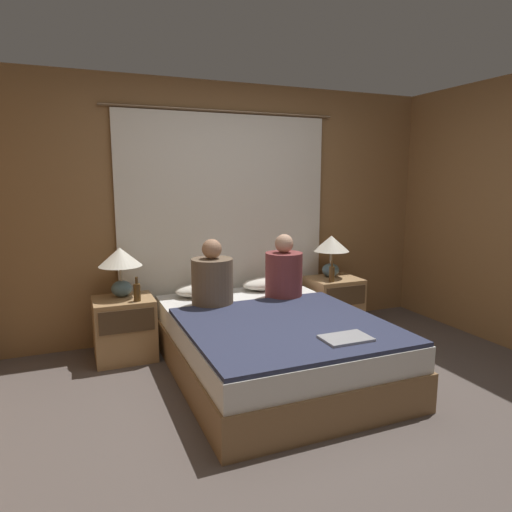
{
  "coord_description": "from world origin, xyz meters",
  "views": [
    {
      "loc": [
        -1.46,
        -2.57,
        1.59
      ],
      "look_at": [
        0.0,
        0.98,
        0.92
      ],
      "focal_mm": 32.0,
      "sensor_mm": 36.0,
      "label": 1
    }
  ],
  "objects": [
    {
      "name": "blanket_on_bed",
      "position": [
        0.0,
        0.38,
        0.49
      ],
      "size": [
        1.47,
        1.47,
        0.03
      ],
      "color": "#2D334C",
      "rests_on": "bed"
    },
    {
      "name": "ground_plane",
      "position": [
        0.0,
        0.0,
        0.0
      ],
      "size": [
        16.0,
        16.0,
        0.0
      ],
      "primitive_type": "plane",
      "color": "#564C47"
    },
    {
      "name": "beer_bottle_on_right_stand",
      "position": [
        0.96,
        1.29,
        0.63
      ],
      "size": [
        0.06,
        0.06,
        0.21
      ],
      "color": "#513819",
      "rests_on": "nightstand_right"
    },
    {
      "name": "person_right_in_bed",
      "position": [
        0.35,
        1.15,
        0.71
      ],
      "size": [
        0.34,
        0.34,
        0.6
      ],
      "color": "brown",
      "rests_on": "bed"
    },
    {
      "name": "curtain_panel",
      "position": [
        0.0,
        1.77,
        1.11
      ],
      "size": [
        2.34,
        0.02,
        2.23
      ],
      "color": "white",
      "rests_on": "ground_plane"
    },
    {
      "name": "lamp_right",
      "position": [
        1.07,
        1.5,
        0.85
      ],
      "size": [
        0.38,
        0.38,
        0.44
      ],
      "color": "slate",
      "rests_on": "nightstand_right"
    },
    {
      "name": "nightstand_left",
      "position": [
        -1.07,
        1.42,
        0.27
      ],
      "size": [
        0.51,
        0.46,
        0.55
      ],
      "color": "#A87F51",
      "rests_on": "ground_plane"
    },
    {
      "name": "wall_back",
      "position": [
        0.0,
        1.83,
        1.25
      ],
      "size": [
        4.68,
        0.06,
        2.5
      ],
      "color": "olive",
      "rests_on": "ground_plane"
    },
    {
      "name": "lamp_left",
      "position": [
        -1.07,
        1.5,
        0.85
      ],
      "size": [
        0.38,
        0.38,
        0.44
      ],
      "color": "slate",
      "rests_on": "nightstand_left"
    },
    {
      "name": "person_left_in_bed",
      "position": [
        -0.34,
        1.15,
        0.71
      ],
      "size": [
        0.36,
        0.36,
        0.59
      ],
      "color": "brown",
      "rests_on": "bed"
    },
    {
      "name": "laptop_on_bed",
      "position": [
        0.22,
        -0.08,
        0.51
      ],
      "size": [
        0.33,
        0.22,
        0.02
      ],
      "color": "#9EA0A5",
      "rests_on": "blanket_on_bed"
    },
    {
      "name": "pillow_right",
      "position": [
        0.34,
        1.52,
        0.53
      ],
      "size": [
        0.51,
        0.31,
        0.12
      ],
      "color": "silver",
      "rests_on": "bed"
    },
    {
      "name": "bed",
      "position": [
        0.0,
        0.67,
        0.23
      ],
      "size": [
        1.53,
        2.09,
        0.47
      ],
      "color": "olive",
      "rests_on": "ground_plane"
    },
    {
      "name": "nightstand_right",
      "position": [
        1.07,
        1.42,
        0.27
      ],
      "size": [
        0.51,
        0.46,
        0.55
      ],
      "color": "#A87F51",
      "rests_on": "ground_plane"
    },
    {
      "name": "beer_bottle_on_left_stand",
      "position": [
        -0.97,
        1.29,
        0.63
      ],
      "size": [
        0.06,
        0.06,
        0.21
      ],
      "color": "#513819",
      "rests_on": "nightstand_left"
    },
    {
      "name": "pillow_left",
      "position": [
        -0.34,
        1.52,
        0.53
      ],
      "size": [
        0.51,
        0.31,
        0.12
      ],
      "color": "silver",
      "rests_on": "bed"
    }
  ]
}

